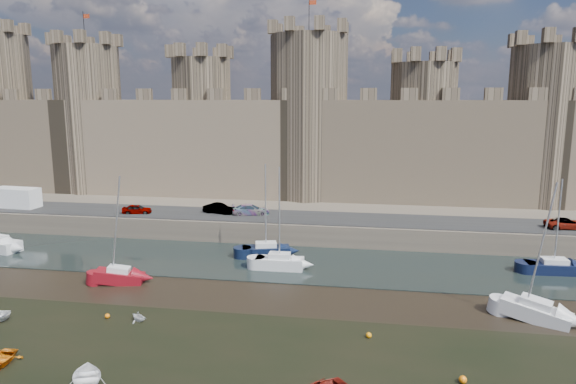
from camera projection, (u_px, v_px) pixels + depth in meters
name	position (u px, v px, depth m)	size (l,w,h in m)	color
water_channel	(260.00, 261.00, 53.46)	(160.00, 12.00, 0.08)	black
quay	(305.00, 190.00, 88.17)	(160.00, 60.00, 2.50)	#4C443A
road	(277.00, 216.00, 62.70)	(160.00, 7.00, 0.10)	black
castle	(290.00, 134.00, 74.73)	(108.50, 11.00, 29.00)	#42382B
car_0	(137.00, 209.00, 64.10)	(1.44, 3.58, 1.22)	gray
car_1	(219.00, 209.00, 64.16)	(1.41, 4.03, 1.33)	gray
car_2	(251.00, 210.00, 63.50)	(1.86, 4.58, 1.33)	gray
car_3	(567.00, 224.00, 56.64)	(2.08, 4.51, 1.25)	gray
van	(16.00, 198.00, 67.52)	(6.08, 2.43, 2.65)	white
sailboat_1	(266.00, 250.00, 54.84)	(5.32, 3.12, 10.02)	black
sailboat_2	(280.00, 262.00, 50.93)	(4.78, 1.94, 10.24)	silver
sailboat_3	(554.00, 266.00, 49.76)	(5.36, 2.31, 9.24)	black
sailboat_4	(119.00, 276.00, 47.17)	(4.56, 2.52, 10.08)	maroon
sailboat_5	(535.00, 311.00, 39.33)	(5.38, 3.88, 10.84)	silver
dinghy_2	(87.00, 378.00, 30.71)	(2.49, 0.72, 3.48)	white
dinghy_3	(139.00, 317.00, 39.19)	(1.23, 0.75, 1.42)	silver
buoy_1	(107.00, 316.00, 39.74)	(0.39, 0.39, 0.39)	orange
buoy_3	(369.00, 335.00, 36.52)	(0.41, 0.41, 0.41)	orange
buoy_5	(463.00, 380.00, 30.73)	(0.48, 0.48, 0.48)	orange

